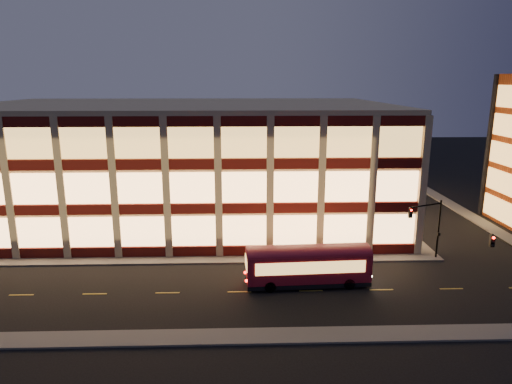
{
  "coord_description": "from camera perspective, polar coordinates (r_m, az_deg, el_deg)",
  "views": [
    {
      "loc": [
        4.26,
        -41.09,
        17.17
      ],
      "look_at": [
        5.83,
        8.0,
        5.18
      ],
      "focal_mm": 32.0,
      "sensor_mm": 36.0,
      "label": 1
    }
  ],
  "objects": [
    {
      "name": "sidewalk_office_south",
      "position": [
        46.01,
        -10.9,
        -8.36
      ],
      "size": [
        54.0,
        2.0,
        0.15
      ],
      "primitive_type": "cube",
      "color": "#514F4C",
      "rests_on": "ground"
    },
    {
      "name": "ground",
      "position": [
        44.74,
        -7.25,
        -8.97
      ],
      "size": [
        200.0,
        200.0,
        0.0
      ],
      "primitive_type": "plane",
      "color": "black",
      "rests_on": "ground"
    },
    {
      "name": "sidewalk_office_east",
      "position": [
        63.39,
        15.45,
        -2.44
      ],
      "size": [
        2.0,
        30.0,
        0.15
      ],
      "primitive_type": "cube",
      "color": "#514F4C",
      "rests_on": "ground"
    },
    {
      "name": "traffic_signal_far",
      "position": [
        46.91,
        20.78,
        -3.37
      ],
      "size": [
        3.79,
        1.87,
        6.0
      ],
      "color": "black",
      "rests_on": "ground"
    },
    {
      "name": "traffic_signal_near",
      "position": [
        38.0,
        29.06,
        -8.17
      ],
      "size": [
        0.32,
        4.45,
        6.0
      ],
      "color": "black",
      "rests_on": "ground"
    },
    {
      "name": "office_building",
      "position": [
        59.28,
        -8.78,
        3.92
      ],
      "size": [
        50.45,
        30.45,
        14.5
      ],
      "color": "tan",
      "rests_on": "ground"
    },
    {
      "name": "sidewalk_near",
      "position": [
        33.16,
        -9.39,
        -17.52
      ],
      "size": [
        100.0,
        2.0,
        0.15
      ],
      "primitive_type": "cube",
      "color": "#514F4C",
      "rests_on": "ground"
    },
    {
      "name": "trolley_bus",
      "position": [
        39.77,
        6.48,
        -8.84
      ],
      "size": [
        10.66,
        3.25,
        3.57
      ],
      "rotation": [
        0.0,
        0.0,
        0.05
      ],
      "color": "maroon",
      "rests_on": "ground"
    },
    {
      "name": "sidewalk_tower_west",
      "position": [
        67.46,
        24.41,
        -2.22
      ],
      "size": [
        2.0,
        30.0,
        0.15
      ],
      "primitive_type": "cube",
      "color": "#514F4C",
      "rests_on": "ground"
    }
  ]
}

